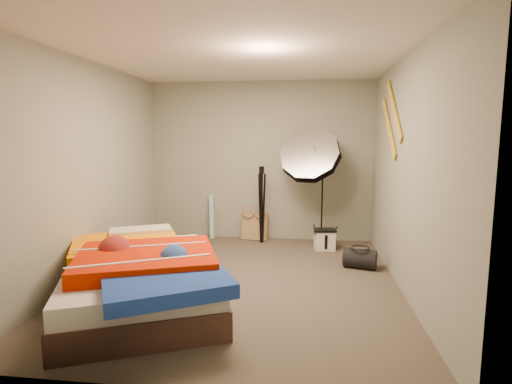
% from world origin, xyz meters
% --- Properties ---
extents(floor, '(4.00, 4.00, 0.00)m').
position_xyz_m(floor, '(0.00, 0.00, 0.00)').
color(floor, brown).
rests_on(floor, ground).
extents(ceiling, '(4.00, 4.00, 0.00)m').
position_xyz_m(ceiling, '(0.00, 0.00, 2.50)').
color(ceiling, silver).
rests_on(ceiling, wall_back).
extents(wall_back, '(3.50, 0.00, 3.50)m').
position_xyz_m(wall_back, '(0.00, 2.00, 1.25)').
color(wall_back, gray).
rests_on(wall_back, floor).
extents(wall_front, '(3.50, 0.00, 3.50)m').
position_xyz_m(wall_front, '(0.00, -2.00, 1.25)').
color(wall_front, gray).
rests_on(wall_front, floor).
extents(wall_left, '(0.00, 4.00, 4.00)m').
position_xyz_m(wall_left, '(-1.75, 0.00, 1.25)').
color(wall_left, gray).
rests_on(wall_left, floor).
extents(wall_right, '(0.00, 4.00, 4.00)m').
position_xyz_m(wall_right, '(1.75, 0.00, 1.25)').
color(wall_right, gray).
rests_on(wall_right, floor).
extents(tote_bag, '(0.43, 0.24, 0.43)m').
position_xyz_m(tote_bag, '(-0.08, 1.90, 0.21)').
color(tote_bag, tan).
rests_on(tote_bag, floor).
extents(wrapping_roll, '(0.14, 0.22, 0.71)m').
position_xyz_m(wrapping_roll, '(-0.79, 1.90, 0.35)').
color(wrapping_roll, '#59ACC1').
rests_on(wrapping_roll, floor).
extents(camera_case, '(0.31, 0.24, 0.28)m').
position_xyz_m(camera_case, '(1.01, 1.43, 0.14)').
color(camera_case, white).
rests_on(camera_case, floor).
extents(duffel_bag, '(0.45, 0.34, 0.24)m').
position_xyz_m(duffel_bag, '(1.41, 0.65, 0.12)').
color(duffel_bag, black).
rests_on(duffel_bag, floor).
extents(wall_stripe_upper, '(0.02, 0.91, 0.78)m').
position_xyz_m(wall_stripe_upper, '(1.73, 0.60, 1.95)').
color(wall_stripe_upper, gold).
rests_on(wall_stripe_upper, wall_right).
extents(wall_stripe_lower, '(0.02, 0.91, 0.78)m').
position_xyz_m(wall_stripe_lower, '(1.73, 0.85, 1.75)').
color(wall_stripe_lower, gold).
rests_on(wall_stripe_lower, wall_right).
extents(bed, '(2.11, 2.35, 0.58)m').
position_xyz_m(bed, '(-0.85, -0.74, 0.29)').
color(bed, '#432B22').
rests_on(bed, floor).
extents(photo_umbrella, '(1.18, 0.93, 1.87)m').
position_xyz_m(photo_umbrella, '(0.78, 1.51, 1.34)').
color(photo_umbrella, black).
rests_on(photo_umbrella, floor).
extents(camera_tripod, '(0.07, 0.07, 1.19)m').
position_xyz_m(camera_tripod, '(0.05, 1.72, 0.68)').
color(camera_tripod, black).
rests_on(camera_tripod, floor).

